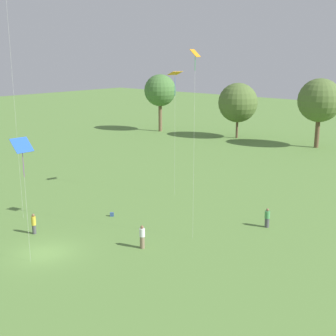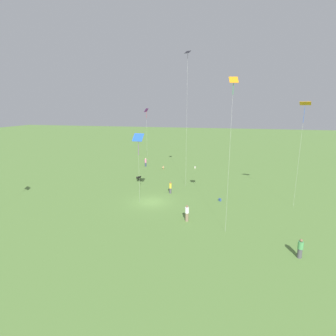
# 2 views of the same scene
# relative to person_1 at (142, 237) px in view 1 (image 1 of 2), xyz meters

# --- Properties ---
(ground_plane) EXTENTS (240.00, 240.00, 0.00)m
(ground_plane) POSITION_rel_person_1_xyz_m (-4.75, -5.37, -0.90)
(ground_plane) COLOR #5B843D
(tree_0) EXTENTS (5.87, 5.87, 10.57)m
(tree_0) POSITION_rel_person_1_xyz_m (-35.44, 41.38, 6.68)
(tree_0) COLOR brown
(tree_0) RESTS_ON ground_plane
(tree_1) EXTENTS (6.71, 6.71, 9.47)m
(tree_1) POSITION_rel_person_1_xyz_m (-20.54, 44.67, 5.21)
(tree_1) COLOR brown
(tree_1) RESTS_ON ground_plane
(tree_2) EXTENTS (6.66, 6.66, 10.67)m
(tree_2) POSITION_rel_person_1_xyz_m (-6.56, 45.73, 6.41)
(tree_2) COLOR brown
(tree_2) RESTS_ON ground_plane
(person_1) EXTENTS (0.60, 0.60, 1.81)m
(person_1) POSITION_rel_person_1_xyz_m (0.00, 0.00, 0.00)
(person_1) COLOR #847056
(person_1) RESTS_ON ground_plane
(person_2) EXTENTS (0.48, 0.48, 1.72)m
(person_2) POSITION_rel_person_1_xyz_m (-8.67, -3.72, -0.04)
(person_2) COLOR #4C4C51
(person_2) RESTS_ON ground_plane
(person_3) EXTENTS (0.53, 0.53, 1.66)m
(person_3) POSITION_rel_person_1_xyz_m (4.90, 10.10, -0.08)
(person_3) COLOR #4C4C51
(person_3) RESTS_ON ground_plane
(kite_1) EXTENTS (0.99, 1.30, 8.83)m
(kite_1) POSITION_rel_person_1_xyz_m (-4.39, -6.86, 7.31)
(kite_1) COLOR blue
(kite_1) RESTS_ON ground_plane
(kite_2) EXTENTS (0.71, 0.87, 14.64)m
(kite_2) POSITION_rel_person_1_xyz_m (1.63, 4.11, 12.56)
(kite_2) COLOR orange
(kite_2) RESTS_ON ground_plane
(kite_3) EXTENTS (1.42, 1.46, 12.63)m
(kite_3) POSITION_rel_person_1_xyz_m (-7.19, 12.25, 11.16)
(kite_3) COLOR orange
(kite_3) RESTS_ON ground_plane
(kite_4) EXTENTS (0.85, 0.92, 19.69)m
(kite_4) POSITION_rel_person_1_xyz_m (-12.77, -2.18, 16.93)
(kite_4) COLOR black
(kite_4) RESTS_ON ground_plane
(picnic_bag_1) EXTENTS (0.39, 0.38, 0.35)m
(picnic_bag_1) POSITION_rel_person_1_xyz_m (-7.03, 3.29, -0.72)
(picnic_bag_1) COLOR #33518C
(picnic_bag_1) RESTS_ON ground_plane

